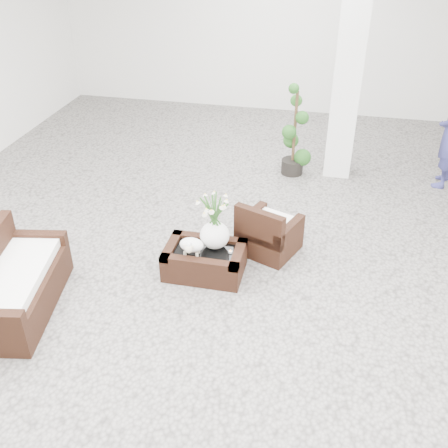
% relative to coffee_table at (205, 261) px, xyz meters
% --- Properties ---
extents(ground, '(11.00, 11.00, 0.00)m').
position_rel_coffee_table_xyz_m(ground, '(0.20, 0.22, -0.16)').
color(ground, gray).
rests_on(ground, ground).
extents(column, '(0.40, 0.40, 3.50)m').
position_rel_coffee_table_xyz_m(column, '(1.40, 3.02, 1.59)').
color(column, white).
rests_on(column, ground).
extents(coffee_table, '(0.90, 0.60, 0.31)m').
position_rel_coffee_table_xyz_m(coffee_table, '(0.00, 0.00, 0.00)').
color(coffee_table, black).
rests_on(coffee_table, ground).
extents(sheep_figurine, '(0.28, 0.23, 0.21)m').
position_rel_coffee_table_xyz_m(sheep_figurine, '(-0.12, -0.10, 0.26)').
color(sheep_figurine, white).
rests_on(sheep_figurine, coffee_table).
extents(planter_narcissus, '(0.44, 0.44, 0.80)m').
position_rel_coffee_table_xyz_m(planter_narcissus, '(0.10, 0.10, 0.56)').
color(planter_narcissus, white).
rests_on(planter_narcissus, coffee_table).
extents(tealight, '(0.04, 0.04, 0.03)m').
position_rel_coffee_table_xyz_m(tealight, '(0.30, 0.02, 0.17)').
color(tealight, white).
rests_on(tealight, coffee_table).
extents(armchair, '(0.83, 0.81, 0.69)m').
position_rel_coffee_table_xyz_m(armchair, '(0.66, 0.62, 0.19)').
color(armchair, black).
rests_on(armchair, ground).
extents(loveseat, '(0.96, 1.57, 0.78)m').
position_rel_coffee_table_xyz_m(loveseat, '(-1.76, -1.03, 0.23)').
color(loveseat, black).
rests_on(loveseat, ground).
extents(topiary, '(0.38, 0.38, 1.43)m').
position_rel_coffee_table_xyz_m(topiary, '(0.71, 2.84, 0.56)').
color(topiary, '#1D4716').
rests_on(topiary, ground).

